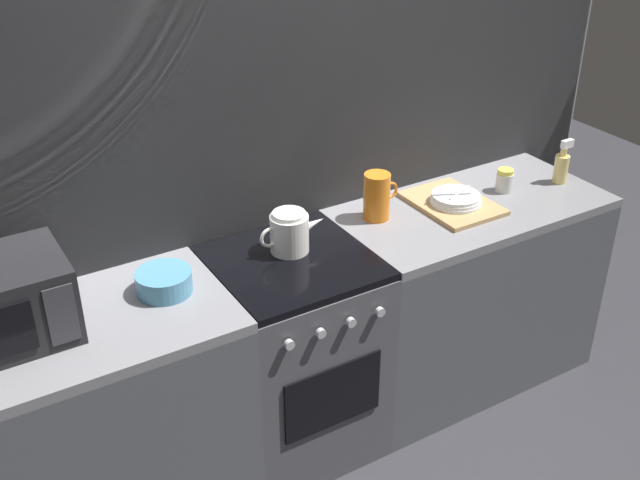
% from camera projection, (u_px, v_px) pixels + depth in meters
% --- Properties ---
extents(ground_plane, '(8.00, 8.00, 0.00)m').
position_uv_depth(ground_plane, '(296.00, 436.00, 3.40)').
color(ground_plane, '#2D2D33').
extents(back_wall, '(3.60, 0.05, 2.40)m').
position_uv_depth(back_wall, '(250.00, 158.00, 3.05)').
color(back_wall, gray).
rests_on(back_wall, ground_plane).
extents(counter_left, '(1.20, 0.60, 0.90)m').
position_uv_depth(counter_left, '(74.00, 435.00, 2.77)').
color(counter_left, '#515459').
rests_on(counter_left, ground_plane).
extents(stove_unit, '(0.60, 0.63, 0.90)m').
position_uv_depth(stove_unit, '(294.00, 355.00, 3.18)').
color(stove_unit, '#4C4C51').
rests_on(stove_unit, ground_plane).
extents(counter_right, '(1.20, 0.60, 0.90)m').
position_uv_depth(counter_right, '(464.00, 292.00, 3.59)').
color(counter_right, '#515459').
rests_on(counter_right, ground_plane).
extents(kettle, '(0.28, 0.15, 0.17)m').
position_uv_depth(kettle, '(290.00, 232.00, 2.98)').
color(kettle, white).
rests_on(kettle, stove_unit).
extents(mixing_bowl, '(0.20, 0.20, 0.08)m').
position_uv_depth(mixing_bowl, '(164.00, 282.00, 2.75)').
color(mixing_bowl, teal).
rests_on(mixing_bowl, counter_left).
extents(pitcher, '(0.16, 0.11, 0.20)m').
position_uv_depth(pitcher, '(377.00, 196.00, 3.21)').
color(pitcher, orange).
rests_on(pitcher, counter_right).
extents(dish_pile, '(0.30, 0.40, 0.07)m').
position_uv_depth(dish_pile, '(454.00, 201.00, 3.34)').
color(dish_pile, tan).
rests_on(dish_pile, counter_right).
extents(spice_jar, '(0.08, 0.08, 0.10)m').
position_uv_depth(spice_jar, '(505.00, 180.00, 3.46)').
color(spice_jar, silver).
rests_on(spice_jar, counter_right).
extents(spray_bottle, '(0.08, 0.06, 0.20)m').
position_uv_depth(spray_bottle, '(562.00, 166.00, 3.52)').
color(spray_bottle, '#E5CC72').
rests_on(spray_bottle, counter_right).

